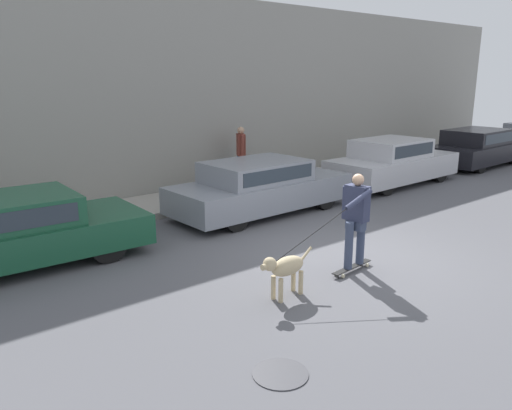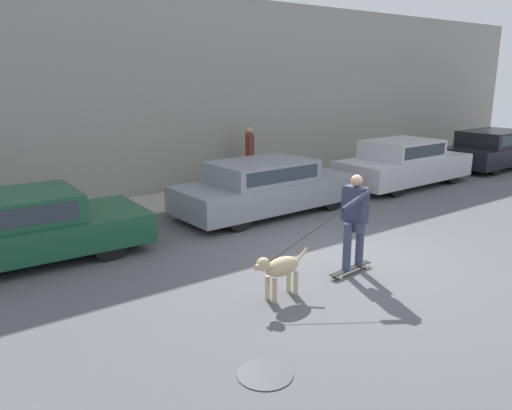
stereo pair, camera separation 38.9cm
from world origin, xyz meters
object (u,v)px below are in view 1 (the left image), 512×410
object	(u,v)px
parked_car_2	(393,163)
skateboarder	(356,217)
parked_car_1	(260,188)
parked_car_3	(477,148)
parked_car_0	(4,233)
dog	(285,268)
pedestrian_with_bag	(241,153)

from	to	relation	value
parked_car_2	skateboarder	distance (m)	7.37
parked_car_1	parked_car_3	world-z (taller)	parked_car_3
parked_car_1	parked_car_2	size ratio (longest dim) A/B	1.01
skateboarder	parked_car_0	bearing A→B (deg)	-45.93
dog	pedestrian_with_bag	world-z (taller)	pedestrian_with_bag
parked_car_1	pedestrian_with_bag	xyz separation A→B (m)	(1.16, 2.26, 0.45)
skateboarder	parked_car_2	bearing A→B (deg)	-154.21
parked_car_2	dog	size ratio (longest dim) A/B	4.33
parked_car_1	parked_car_0	bearing A→B (deg)	178.52
parked_car_2	dog	distance (m)	8.80
skateboarder	pedestrian_with_bag	world-z (taller)	pedestrian_with_bag
parked_car_2	parked_car_3	size ratio (longest dim) A/B	1.03
parked_car_2	parked_car_0	bearing A→B (deg)	178.70
dog	skateboarder	bearing A→B (deg)	177.90
parked_car_0	parked_car_1	xyz separation A→B (m)	(5.61, -0.00, 0.00)
parked_car_0	parked_car_2	distance (m)	10.78
pedestrian_with_bag	parked_car_3	bearing A→B (deg)	13.97
dog	parked_car_2	bearing A→B (deg)	-157.71
parked_car_3	pedestrian_with_bag	xyz separation A→B (m)	(-9.09, 2.26, 0.42)
parked_car_2	skateboarder	size ratio (longest dim) A/B	1.91
dog	skateboarder	xyz separation A→B (m)	(1.60, 0.05, 0.48)
skateboarder	pedestrian_with_bag	size ratio (longest dim) A/B	1.43
parked_car_3	dog	bearing A→B (deg)	-164.98
parked_car_1	skateboarder	bearing A→B (deg)	-107.95
parked_car_1	skateboarder	size ratio (longest dim) A/B	1.92
parked_car_1	skateboarder	xyz separation A→B (m)	(-1.13, -3.82, 0.32)
parked_car_2	parked_car_1	bearing A→B (deg)	178.72
parked_car_0	dog	size ratio (longest dim) A/B	4.44
dog	pedestrian_with_bag	distance (m)	7.29
parked_car_0	pedestrian_with_bag	bearing A→B (deg)	20.16
parked_car_0	parked_car_1	world-z (taller)	parked_car_1
parked_car_1	parked_car_2	bearing A→B (deg)	-1.45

